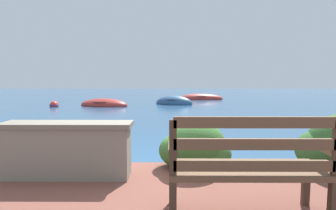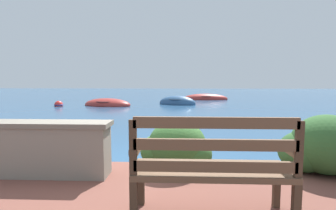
% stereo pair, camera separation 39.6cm
% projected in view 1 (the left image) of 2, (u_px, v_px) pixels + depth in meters
% --- Properties ---
extents(ground_plane, '(80.00, 80.00, 0.00)m').
position_uv_depth(ground_plane, '(140.00, 177.00, 3.89)').
color(ground_plane, navy).
extents(park_bench, '(1.37, 0.48, 0.93)m').
position_uv_depth(park_bench, '(248.00, 165.00, 2.25)').
color(park_bench, '#433123').
rests_on(park_bench, patio_terrace).
extents(stone_wall, '(1.61, 0.39, 0.69)m').
position_uv_depth(stone_wall, '(68.00, 149.00, 3.26)').
color(stone_wall, gray).
rests_on(stone_wall, patio_terrace).
extents(hedge_clump_left, '(0.87, 0.63, 0.59)m').
position_uv_depth(hedge_clump_left, '(51.00, 153.00, 3.45)').
color(hedge_clump_left, '#284C23').
rests_on(hedge_clump_left, patio_terrace).
extents(hedge_clump_centre, '(0.99, 0.71, 0.67)m').
position_uv_depth(hedge_clump_centre, '(195.00, 147.00, 3.58)').
color(hedge_clump_centre, '#38662D').
rests_on(hedge_clump_centre, patio_terrace).
extents(rowboat_nearest, '(2.96, 1.89, 0.73)m').
position_uv_depth(rowboat_nearest, '(104.00, 105.00, 14.42)').
color(rowboat_nearest, '#9E2D28').
rests_on(rowboat_nearest, ground_plane).
extents(rowboat_mid, '(2.47, 1.81, 0.89)m').
position_uv_depth(rowboat_mid, '(174.00, 103.00, 15.40)').
color(rowboat_mid, '#2D517A').
rests_on(rowboat_mid, ground_plane).
extents(rowboat_far, '(3.34, 1.23, 0.76)m').
position_uv_depth(rowboat_far, '(200.00, 99.00, 19.11)').
color(rowboat_far, '#9E2D28').
rests_on(rowboat_far, ground_plane).
extents(mooring_buoy, '(0.49, 0.49, 0.45)m').
position_uv_depth(mooring_buoy, '(54.00, 105.00, 14.02)').
color(mooring_buoy, red).
rests_on(mooring_buoy, ground_plane).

